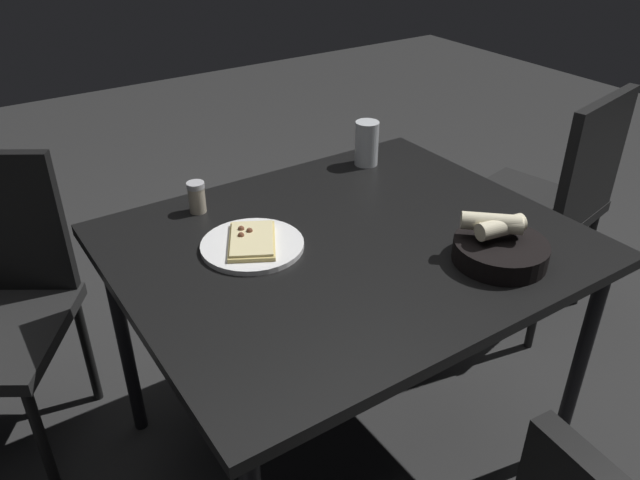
{
  "coord_description": "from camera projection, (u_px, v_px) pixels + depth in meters",
  "views": [
    {
      "loc": [
        -0.8,
        -1.09,
        1.53
      ],
      "look_at": [
        -0.07,
        0.01,
        0.74
      ],
      "focal_mm": 34.93,
      "sensor_mm": 36.0,
      "label": 1
    }
  ],
  "objects": [
    {
      "name": "ground",
      "position": [
        342.0,
        440.0,
        1.94
      ],
      "size": [
        8.0,
        8.0,
        0.0
      ],
      "primitive_type": "plane",
      "color": "#2A2A2A"
    },
    {
      "name": "dining_table",
      "position": [
        347.0,
        260.0,
        1.6
      ],
      "size": [
        1.13,
        0.93,
        0.73
      ],
      "color": "black",
      "rests_on": "ground"
    },
    {
      "name": "pizza_plate",
      "position": [
        252.0,
        244.0,
        1.53
      ],
      "size": [
        0.26,
        0.26,
        0.04
      ],
      "color": "white",
      "rests_on": "dining_table"
    },
    {
      "name": "bread_basket",
      "position": [
        500.0,
        246.0,
        1.47
      ],
      "size": [
        0.22,
        0.22,
        0.12
      ],
      "color": "black",
      "rests_on": "dining_table"
    },
    {
      "name": "beer_glass",
      "position": [
        367.0,
        146.0,
        1.94
      ],
      "size": [
        0.07,
        0.07,
        0.14
      ],
      "color": "silver",
      "rests_on": "dining_table"
    },
    {
      "name": "pepper_shaker",
      "position": [
        197.0,
        199.0,
        1.68
      ],
      "size": [
        0.05,
        0.05,
        0.09
      ],
      "color": "#BFB299",
      "rests_on": "dining_table"
    },
    {
      "name": "chair_spare",
      "position": [
        552.0,
        194.0,
        2.24
      ],
      "size": [
        0.52,
        0.52,
        0.91
      ],
      "color": "black",
      "rests_on": "ground"
    }
  ]
}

